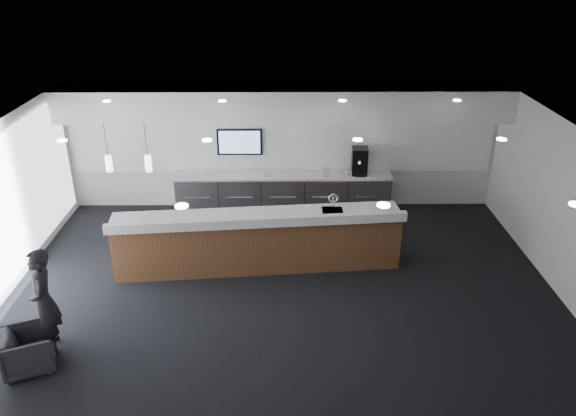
{
  "coord_description": "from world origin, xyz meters",
  "views": [
    {
      "loc": [
        0.01,
        -8.54,
        5.76
      ],
      "look_at": [
        0.1,
        1.3,
        1.17
      ],
      "focal_mm": 35.0,
      "sensor_mm": 36.0,
      "label": 1
    }
  ],
  "objects_px": {
    "coffee_machine": "(360,161)",
    "service_counter": "(258,241)",
    "lounge_guest": "(44,301)",
    "armchair": "(28,350)"
  },
  "relations": [
    {
      "from": "armchair",
      "to": "lounge_guest",
      "type": "height_order",
      "value": "lounge_guest"
    },
    {
      "from": "service_counter",
      "to": "armchair",
      "type": "height_order",
      "value": "service_counter"
    },
    {
      "from": "service_counter",
      "to": "coffee_machine",
      "type": "bearing_deg",
      "value": 43.58
    },
    {
      "from": "service_counter",
      "to": "lounge_guest",
      "type": "height_order",
      "value": "lounge_guest"
    },
    {
      "from": "service_counter",
      "to": "armchair",
      "type": "xyz_separation_m",
      "value": [
        -3.31,
        -2.93,
        -0.25
      ]
    },
    {
      "from": "service_counter",
      "to": "lounge_guest",
      "type": "xyz_separation_m",
      "value": [
        -3.17,
        -2.45,
        0.29
      ]
    },
    {
      "from": "coffee_machine",
      "to": "lounge_guest",
      "type": "height_order",
      "value": "lounge_guest"
    },
    {
      "from": "coffee_machine",
      "to": "service_counter",
      "type": "bearing_deg",
      "value": -128.03
    },
    {
      "from": "coffee_machine",
      "to": "lounge_guest",
      "type": "bearing_deg",
      "value": -133.95
    },
    {
      "from": "armchair",
      "to": "lounge_guest",
      "type": "bearing_deg",
      "value": -39.66
    }
  ]
}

